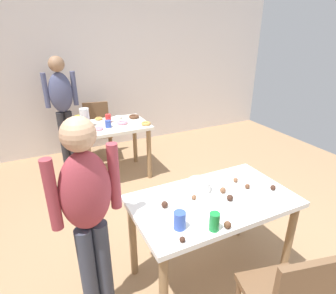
% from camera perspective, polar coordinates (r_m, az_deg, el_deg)
% --- Properties ---
extents(ground_plane, '(6.40, 6.40, 0.00)m').
position_cam_1_polar(ground_plane, '(2.66, 8.30, -23.58)').
color(ground_plane, '#9E7A56').
extents(wall_back, '(6.40, 0.10, 2.60)m').
position_cam_1_polar(wall_back, '(4.83, -13.13, 15.17)').
color(wall_back, silver).
rests_on(wall_back, ground_plane).
extents(dining_table_near, '(1.22, 0.70, 0.75)m').
position_cam_1_polar(dining_table_near, '(2.21, 8.98, -12.63)').
color(dining_table_near, white).
rests_on(dining_table_near, ground_plane).
extents(dining_table_far, '(0.90, 0.68, 0.75)m').
position_cam_1_polar(dining_table_far, '(3.81, -11.01, 2.68)').
color(dining_table_far, silver).
rests_on(dining_table_far, ground_plane).
extents(chair_far_table, '(0.46, 0.46, 0.87)m').
position_cam_1_polar(chair_far_table, '(4.48, -14.09, 3.85)').
color(chair_far_table, brown).
rests_on(chair_far_table, ground_plane).
extents(person_girl_near, '(0.46, 0.24, 1.48)m').
position_cam_1_polar(person_girl_near, '(1.85, -15.89, -11.99)').
color(person_girl_near, '#383D4C').
rests_on(person_girl_near, ground_plane).
extents(person_adult_far, '(0.45, 0.22, 1.57)m').
position_cam_1_polar(person_adult_far, '(4.32, -20.70, 8.62)').
color(person_adult_far, '#28282D').
rests_on(person_adult_far, ground_plane).
extents(mixing_bowl, '(0.17, 0.17, 0.09)m').
position_cam_1_polar(mixing_bowl, '(2.21, 6.32, -7.78)').
color(mixing_bowl, white).
rests_on(mixing_bowl, dining_table_near).
extents(soda_can, '(0.07, 0.07, 0.12)m').
position_cam_1_polar(soda_can, '(1.83, 9.38, -14.71)').
color(soda_can, '#198438').
rests_on(soda_can, dining_table_near).
extents(fork_near, '(0.17, 0.02, 0.01)m').
position_cam_1_polar(fork_near, '(2.03, 10.10, -12.55)').
color(fork_near, silver).
rests_on(fork_near, dining_table_near).
extents(cup_near_0, '(0.08, 0.08, 0.12)m').
position_cam_1_polar(cup_near_0, '(1.82, 2.38, -14.64)').
color(cup_near_0, '#3351B2').
rests_on(cup_near_0, dining_table_near).
extents(cake_ball_0, '(0.04, 0.04, 0.04)m').
position_cam_1_polar(cake_ball_0, '(1.75, 2.93, -18.22)').
color(cake_ball_0, '#3D2319').
rests_on(cake_ball_0, dining_table_near).
extents(cake_ball_1, '(0.05, 0.05, 0.05)m').
position_cam_1_polar(cake_ball_1, '(2.14, 12.45, -10.01)').
color(cake_ball_1, '#3D2319').
rests_on(cake_ball_1, dining_table_near).
extents(cake_ball_2, '(0.05, 0.05, 0.05)m').
position_cam_1_polar(cake_ball_2, '(2.02, -0.68, -11.57)').
color(cake_ball_2, '#3D2319').
rests_on(cake_ball_2, dining_table_near).
extents(cake_ball_3, '(0.04, 0.04, 0.04)m').
position_cam_1_polar(cake_ball_3, '(2.37, 20.52, -7.70)').
color(cake_ball_3, '#3D2319').
rests_on(cake_ball_3, dining_table_near).
extents(cake_ball_4, '(0.04, 0.04, 0.04)m').
position_cam_1_polar(cake_ball_4, '(2.32, 15.79, -7.68)').
color(cake_ball_4, brown).
rests_on(cake_ball_4, dining_table_near).
extents(cake_ball_5, '(0.05, 0.05, 0.05)m').
position_cam_1_polar(cake_ball_5, '(1.88, 11.98, -15.18)').
color(cake_ball_5, brown).
rests_on(cake_ball_5, dining_table_near).
extents(cake_ball_6, '(0.04, 0.04, 0.04)m').
position_cam_1_polar(cake_ball_6, '(2.39, 13.55, -6.52)').
color(cake_ball_6, brown).
rests_on(cake_ball_6, dining_table_near).
extents(cake_ball_7, '(0.05, 0.05, 0.05)m').
position_cam_1_polar(cake_ball_7, '(2.22, 11.08, -8.57)').
color(cake_ball_7, brown).
rests_on(cake_ball_7, dining_table_near).
extents(cake_ball_8, '(0.04, 0.04, 0.04)m').
position_cam_1_polar(cake_ball_8, '(2.12, 5.28, -10.13)').
color(cake_ball_8, brown).
rests_on(cake_ball_8, dining_table_near).
extents(pitcher_far, '(0.12, 0.12, 0.24)m').
position_cam_1_polar(pitcher_far, '(3.73, -16.52, 5.73)').
color(pitcher_far, white).
rests_on(pitcher_far, dining_table_far).
extents(cup_far_0, '(0.08, 0.08, 0.09)m').
position_cam_1_polar(cup_far_0, '(3.65, -12.03, 4.60)').
color(cup_far_0, '#3351B2').
rests_on(cup_far_0, dining_table_far).
extents(cup_far_1, '(0.08, 0.08, 0.12)m').
position_cam_1_polar(cup_far_1, '(3.86, -17.72, 5.24)').
color(cup_far_1, yellow).
rests_on(cup_far_1, dining_table_far).
extents(cup_far_2, '(0.08, 0.08, 0.11)m').
position_cam_1_polar(cup_far_2, '(3.83, -12.03, 5.68)').
color(cup_far_2, red).
rests_on(cup_far_2, dining_table_far).
extents(cup_far_3, '(0.08, 0.08, 0.09)m').
position_cam_1_polar(cup_far_3, '(3.57, -15.87, 3.83)').
color(cup_far_3, red).
rests_on(cup_far_3, dining_table_far).
extents(donut_far_0, '(0.14, 0.14, 0.04)m').
position_cam_1_polar(donut_far_0, '(3.75, -9.25, 4.94)').
color(donut_far_0, pink).
rests_on(donut_far_0, dining_table_far).
extents(donut_far_1, '(0.10, 0.10, 0.03)m').
position_cam_1_polar(donut_far_1, '(4.00, -13.87, 5.61)').
color(donut_far_1, gold).
rests_on(donut_far_1, dining_table_far).
extents(donut_far_2, '(0.10, 0.10, 0.03)m').
position_cam_1_polar(donut_far_2, '(3.59, -13.83, 3.63)').
color(donut_far_2, pink).
rests_on(donut_far_2, dining_table_far).
extents(donut_far_3, '(0.11, 0.11, 0.03)m').
position_cam_1_polar(donut_far_3, '(4.00, -10.09, 5.98)').
color(donut_far_3, white).
rests_on(donut_far_3, dining_table_far).
extents(donut_far_4, '(0.14, 0.14, 0.04)m').
position_cam_1_polar(donut_far_4, '(3.98, -6.91, 6.15)').
color(donut_far_4, brown).
rests_on(donut_far_4, dining_table_far).
extents(donut_far_5, '(0.12, 0.12, 0.04)m').
position_cam_1_polar(donut_far_5, '(3.68, -4.49, 4.79)').
color(donut_far_5, gold).
rests_on(donut_far_5, dining_table_far).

